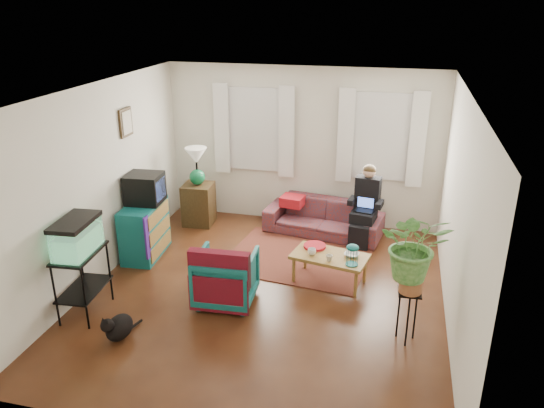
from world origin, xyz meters
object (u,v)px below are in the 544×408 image
(side_table, at_px, (199,204))
(armchair, at_px, (226,275))
(aquarium_stand, at_px, (83,283))
(dresser, at_px, (145,230))
(sofa, at_px, (324,212))
(plant_stand, at_px, (407,316))
(coffee_table, at_px, (329,269))

(side_table, xyz_separation_m, armchair, (1.22, -2.23, 0.02))
(aquarium_stand, bearing_deg, dresser, 84.85)
(aquarium_stand, xyz_separation_m, armchair, (1.57, 0.65, -0.04))
(sofa, distance_m, plant_stand, 2.95)
(aquarium_stand, relative_size, armchair, 1.11)
(armchair, bearing_deg, side_table, -64.42)
(side_table, bearing_deg, sofa, 2.54)
(dresser, distance_m, armchair, 1.82)
(side_table, bearing_deg, coffee_table, -31.15)
(side_table, height_order, armchair, armchair)
(dresser, height_order, coffee_table, dresser)
(aquarium_stand, xyz_separation_m, plant_stand, (3.78, 0.34, -0.09))
(dresser, height_order, plant_stand, dresser)
(armchair, bearing_deg, sofa, -113.81)
(dresser, relative_size, armchair, 1.22)
(coffee_table, bearing_deg, side_table, 160.35)
(armchair, distance_m, coffee_table, 1.43)
(coffee_table, bearing_deg, aquarium_stand, -141.25)
(dresser, bearing_deg, coffee_table, -7.88)
(dresser, height_order, aquarium_stand, aquarium_stand)
(side_table, relative_size, armchair, 0.95)
(aquarium_stand, bearing_deg, side_table, 78.29)
(aquarium_stand, height_order, armchair, aquarium_stand)
(sofa, height_order, side_table, sofa)
(side_table, distance_m, aquarium_stand, 2.91)
(side_table, xyz_separation_m, aquarium_stand, (-0.35, -2.89, 0.06))
(armchair, bearing_deg, coffee_table, -150.27)
(aquarium_stand, distance_m, coffee_table, 3.12)
(dresser, xyz_separation_m, coffee_table, (2.76, -0.17, -0.20))
(sofa, distance_m, armchair, 2.49)
(sofa, xyz_separation_m, plant_stand, (1.33, -2.64, -0.05))
(coffee_table, bearing_deg, plant_stand, -35.43)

